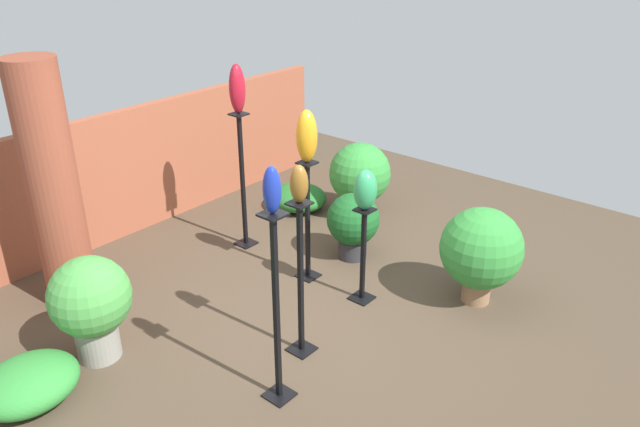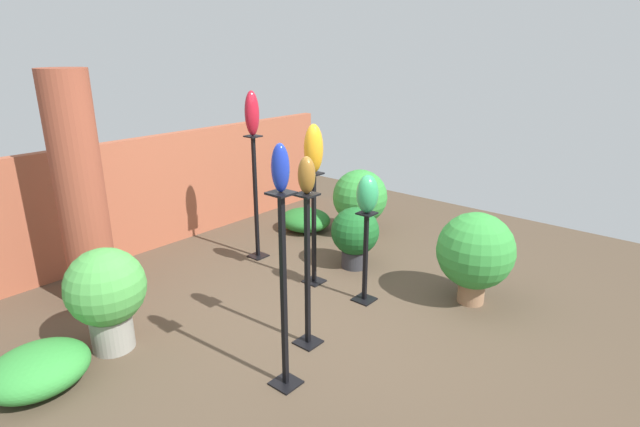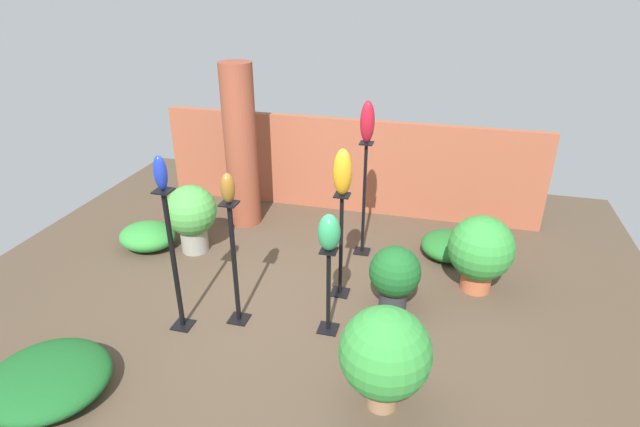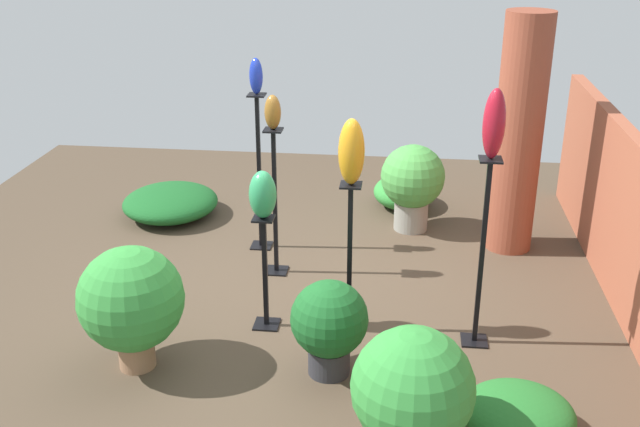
{
  "view_description": "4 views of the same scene",
  "coord_description": "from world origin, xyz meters",
  "px_view_note": "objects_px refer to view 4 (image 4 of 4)",
  "views": [
    {
      "loc": [
        -3.62,
        -3.14,
        3.26
      ],
      "look_at": [
        0.11,
        0.01,
        0.93
      ],
      "focal_mm": 35.0,
      "sensor_mm": 36.0,
      "label": 1
    },
    {
      "loc": [
        -3.29,
        -2.82,
        2.45
      ],
      "look_at": [
        0.1,
        0.07,
        0.94
      ],
      "focal_mm": 28.0,
      "sensor_mm": 36.0,
      "label": 2
    },
    {
      "loc": [
        1.37,
        -4.19,
        3.29
      ],
      "look_at": [
        0.23,
        0.21,
        1.08
      ],
      "focal_mm": 28.0,
      "sensor_mm": 36.0,
      "label": 3
    },
    {
      "loc": [
        5.53,
        0.78,
        3.12
      ],
      "look_at": [
        0.1,
        0.16,
        0.85
      ],
      "focal_mm": 42.0,
      "sensor_mm": 36.0,
      "label": 4
    }
  ],
  "objects_px": {
    "pedestal_amber": "(350,265)",
    "potted_plant_front_right": "(329,323)",
    "art_vase_bronze": "(273,112)",
    "art_vase_cobalt": "(256,76)",
    "art_vase_amber": "(351,152)",
    "potted_plant_back_center": "(413,181)",
    "potted_plant_mid_left": "(131,301)",
    "art_vase_ruby": "(494,124)",
    "pedestal_jade": "(265,278)",
    "pedestal_bronze": "(275,209)",
    "pedestal_ruby": "(481,261)",
    "art_vase_jade": "(263,195)",
    "potted_plant_walkway_edge": "(412,392)",
    "pedestal_cobalt": "(259,179)",
    "brick_pillar": "(518,136)"
  },
  "relations": [
    {
      "from": "art_vase_cobalt",
      "to": "art_vase_ruby",
      "type": "height_order",
      "value": "art_vase_ruby"
    },
    {
      "from": "potted_plant_back_center",
      "to": "potted_plant_front_right",
      "type": "bearing_deg",
      "value": -12.15
    },
    {
      "from": "pedestal_ruby",
      "to": "art_vase_bronze",
      "type": "height_order",
      "value": "art_vase_bronze"
    },
    {
      "from": "potted_plant_walkway_edge",
      "to": "potted_plant_front_right",
      "type": "bearing_deg",
      "value": -146.74
    },
    {
      "from": "art_vase_amber",
      "to": "art_vase_cobalt",
      "type": "xyz_separation_m",
      "value": [
        -1.44,
        -0.97,
        0.22
      ]
    },
    {
      "from": "art_vase_bronze",
      "to": "pedestal_jade",
      "type": "bearing_deg",
      "value": 4.86
    },
    {
      "from": "pedestal_amber",
      "to": "potted_plant_front_right",
      "type": "relative_size",
      "value": 1.71
    },
    {
      "from": "pedestal_cobalt",
      "to": "pedestal_amber",
      "type": "bearing_deg",
      "value": 34.03
    },
    {
      "from": "art_vase_cobalt",
      "to": "art_vase_amber",
      "type": "bearing_deg",
      "value": 34.03
    },
    {
      "from": "pedestal_bronze",
      "to": "art_vase_ruby",
      "type": "bearing_deg",
      "value": 59.76
    },
    {
      "from": "pedestal_amber",
      "to": "pedestal_cobalt",
      "type": "relative_size",
      "value": 0.8
    },
    {
      "from": "pedestal_ruby",
      "to": "pedestal_jade",
      "type": "bearing_deg",
      "value": -91.93
    },
    {
      "from": "art_vase_ruby",
      "to": "potted_plant_walkway_edge",
      "type": "distance_m",
      "value": 1.93
    },
    {
      "from": "pedestal_ruby",
      "to": "potted_plant_mid_left",
      "type": "distance_m",
      "value": 2.54
    },
    {
      "from": "potted_plant_mid_left",
      "to": "potted_plant_front_right",
      "type": "bearing_deg",
      "value": 93.34
    },
    {
      "from": "brick_pillar",
      "to": "pedestal_jade",
      "type": "height_order",
      "value": "brick_pillar"
    },
    {
      "from": "pedestal_amber",
      "to": "potted_plant_front_right",
      "type": "distance_m",
      "value": 0.63
    },
    {
      "from": "pedestal_jade",
      "to": "art_vase_amber",
      "type": "relative_size",
      "value": 1.89
    },
    {
      "from": "pedestal_ruby",
      "to": "potted_plant_walkway_edge",
      "type": "bearing_deg",
      "value": -19.31
    },
    {
      "from": "art_vase_amber",
      "to": "art_vase_bronze",
      "type": "xyz_separation_m",
      "value": [
        -0.92,
        -0.73,
        0.03
      ]
    },
    {
      "from": "pedestal_bronze",
      "to": "art_vase_jade",
      "type": "height_order",
      "value": "pedestal_bronze"
    },
    {
      "from": "potted_plant_front_right",
      "to": "potted_plant_walkway_edge",
      "type": "distance_m",
      "value": 1.05
    },
    {
      "from": "potted_plant_front_right",
      "to": "potted_plant_mid_left",
      "type": "distance_m",
      "value": 1.4
    },
    {
      "from": "art_vase_amber",
      "to": "art_vase_cobalt",
      "type": "height_order",
      "value": "art_vase_cobalt"
    },
    {
      "from": "potted_plant_back_center",
      "to": "art_vase_cobalt",
      "type": "bearing_deg",
      "value": -67.43
    },
    {
      "from": "potted_plant_back_center",
      "to": "potted_plant_mid_left",
      "type": "height_order",
      "value": "potted_plant_mid_left"
    },
    {
      "from": "pedestal_cobalt",
      "to": "brick_pillar",
      "type": "bearing_deg",
      "value": 96.7
    },
    {
      "from": "brick_pillar",
      "to": "potted_plant_walkway_edge",
      "type": "xyz_separation_m",
      "value": [
        3.21,
        -0.94,
        -0.62
      ]
    },
    {
      "from": "pedestal_bronze",
      "to": "art_vase_jade",
      "type": "relative_size",
      "value": 3.64
    },
    {
      "from": "pedestal_cobalt",
      "to": "potted_plant_back_center",
      "type": "xyz_separation_m",
      "value": [
        -0.6,
        1.45,
        -0.18
      ]
    },
    {
      "from": "art_vase_cobalt",
      "to": "art_vase_ruby",
      "type": "distance_m",
      "value": 2.47
    },
    {
      "from": "pedestal_ruby",
      "to": "potted_plant_back_center",
      "type": "relative_size",
      "value": 1.65
    },
    {
      "from": "art_vase_ruby",
      "to": "potted_plant_walkway_edge",
      "type": "xyz_separation_m",
      "value": [
        1.41,
        -0.49,
        -1.22
      ]
    },
    {
      "from": "pedestal_amber",
      "to": "art_vase_amber",
      "type": "relative_size",
      "value": 2.47
    },
    {
      "from": "pedestal_jade",
      "to": "potted_plant_mid_left",
      "type": "xyz_separation_m",
      "value": [
        0.67,
        -0.83,
        0.12
      ]
    },
    {
      "from": "pedestal_amber",
      "to": "art_vase_ruby",
      "type": "distance_m",
      "value": 1.53
    },
    {
      "from": "pedestal_cobalt",
      "to": "art_vase_amber",
      "type": "height_order",
      "value": "art_vase_amber"
    },
    {
      "from": "art_vase_bronze",
      "to": "pedestal_amber",
      "type": "bearing_deg",
      "value": 38.56
    },
    {
      "from": "pedestal_bronze",
      "to": "art_vase_bronze",
      "type": "relative_size",
      "value": 4.55
    },
    {
      "from": "potted_plant_front_right",
      "to": "potted_plant_walkway_edge",
      "type": "height_order",
      "value": "potted_plant_walkway_edge"
    },
    {
      "from": "pedestal_bronze",
      "to": "brick_pillar",
      "type": "bearing_deg",
      "value": 110.35
    },
    {
      "from": "pedestal_jade",
      "to": "art_vase_amber",
      "type": "height_order",
      "value": "art_vase_amber"
    },
    {
      "from": "pedestal_bronze",
      "to": "potted_plant_front_right",
      "type": "distance_m",
      "value": 1.67
    },
    {
      "from": "potted_plant_walkway_edge",
      "to": "potted_plant_back_center",
      "type": "distance_m",
      "value": 3.53
    },
    {
      "from": "art_vase_amber",
      "to": "art_vase_jade",
      "type": "height_order",
      "value": "art_vase_amber"
    },
    {
      "from": "brick_pillar",
      "to": "art_vase_ruby",
      "type": "height_order",
      "value": "brick_pillar"
    },
    {
      "from": "pedestal_jade",
      "to": "art_vase_cobalt",
      "type": "xyz_separation_m",
      "value": [
        -1.46,
        -0.32,
        1.26
      ]
    },
    {
      "from": "pedestal_bronze",
      "to": "art_vase_bronze",
      "type": "bearing_deg",
      "value": 0.0
    },
    {
      "from": "art_vase_amber",
      "to": "potted_plant_back_center",
      "type": "xyz_separation_m",
      "value": [
        -2.05,
        0.48,
        -0.95
      ]
    },
    {
      "from": "art_vase_bronze",
      "to": "art_vase_cobalt",
      "type": "bearing_deg",
      "value": -155.33
    }
  ]
}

